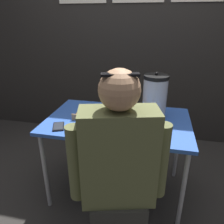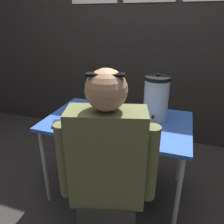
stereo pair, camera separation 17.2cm
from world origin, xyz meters
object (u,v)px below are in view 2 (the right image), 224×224
object	(u,v)px
donut_box	(101,112)
coffee_urn	(156,98)
cell_phone	(58,124)
person_seated	(107,180)

from	to	relation	value
donut_box	coffee_urn	bearing A→B (deg)	7.23
coffee_urn	cell_phone	size ratio (longest dim) A/B	2.35
coffee_urn	cell_phone	xyz separation A→B (m)	(-0.68, -0.35, -0.17)
donut_box	cell_phone	distance (m)	0.37
donut_box	cell_phone	xyz separation A→B (m)	(-0.25, -0.28, -0.02)
donut_box	cell_phone	world-z (taller)	donut_box
donut_box	person_seated	distance (m)	0.68
person_seated	cell_phone	bearing A→B (deg)	-48.23
cell_phone	person_seated	size ratio (longest dim) A/B	0.13
donut_box	coffee_urn	size ratio (longest dim) A/B	1.14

